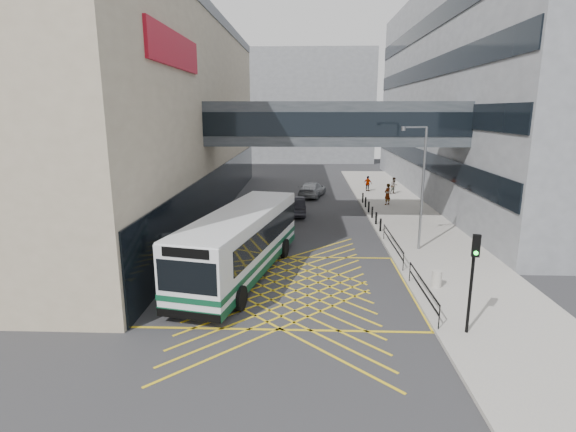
# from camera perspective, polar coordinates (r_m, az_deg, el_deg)

# --- Properties ---
(ground) EXTENTS (120.00, 120.00, 0.00)m
(ground) POSITION_cam_1_polar(r_m,az_deg,el_deg) (22.27, -0.40, -8.90)
(ground) COLOR #333335
(building_whsmith) EXTENTS (24.17, 42.00, 16.00)m
(building_whsmith) POSITION_cam_1_polar(r_m,az_deg,el_deg) (41.21, -25.69, 11.42)
(building_whsmith) COLOR tan
(building_whsmith) RESTS_ON ground
(building_right) EXTENTS (24.09, 44.00, 20.00)m
(building_right) POSITION_cam_1_polar(r_m,az_deg,el_deg) (50.23, 30.40, 13.32)
(building_right) COLOR gray
(building_right) RESTS_ON ground
(building_far) EXTENTS (28.00, 16.00, 18.00)m
(building_far) POSITION_cam_1_polar(r_m,az_deg,el_deg) (80.66, 0.11, 13.68)
(building_far) COLOR gray
(building_far) RESTS_ON ground
(skybridge) EXTENTS (20.00, 4.10, 3.00)m
(skybridge) POSITION_cam_1_polar(r_m,az_deg,el_deg) (32.68, 5.92, 11.61)
(skybridge) COLOR #363B40
(skybridge) RESTS_ON ground
(pavement) EXTENTS (6.00, 54.00, 0.16)m
(pavement) POSITION_cam_1_polar(r_m,az_deg,el_deg) (37.44, 14.56, -0.02)
(pavement) COLOR #A5A097
(pavement) RESTS_ON ground
(box_junction) EXTENTS (12.00, 9.00, 0.01)m
(box_junction) POSITION_cam_1_polar(r_m,az_deg,el_deg) (22.27, -0.40, -8.89)
(box_junction) COLOR gold
(box_junction) RESTS_ON ground
(bus) EXTENTS (5.29, 12.44, 3.40)m
(bus) POSITION_cam_1_polar(r_m,az_deg,el_deg) (23.31, -5.89, -3.21)
(bus) COLOR silver
(bus) RESTS_ON ground
(car_white) EXTENTS (3.06, 4.30, 1.27)m
(car_white) POSITION_cam_1_polar(r_m,az_deg,el_deg) (27.64, -9.27, -3.25)
(car_white) COLOR white
(car_white) RESTS_ON ground
(car_dark) EXTENTS (2.28, 5.02, 1.53)m
(car_dark) POSITION_cam_1_polar(r_m,az_deg,el_deg) (37.04, 0.80, 1.36)
(car_dark) COLOR #232228
(car_dark) RESTS_ON ground
(car_silver) EXTENTS (3.20, 5.34, 1.55)m
(car_silver) POSITION_cam_1_polar(r_m,az_deg,el_deg) (44.92, 3.07, 3.46)
(car_silver) COLOR #9EA2A7
(car_silver) RESTS_ON ground
(traffic_light) EXTENTS (0.30, 0.47, 3.92)m
(traffic_light) POSITION_cam_1_polar(r_m,az_deg,el_deg) (17.88, 22.45, -6.34)
(traffic_light) COLOR black
(traffic_light) RESTS_ON pavement
(street_lamp) EXTENTS (1.66, 0.64, 7.36)m
(street_lamp) POSITION_cam_1_polar(r_m,az_deg,el_deg) (27.63, 16.48, 4.28)
(street_lamp) COLOR slate
(street_lamp) RESTS_ON pavement
(litter_bin) EXTENTS (0.47, 0.47, 0.80)m
(litter_bin) POSITION_cam_1_polar(r_m,az_deg,el_deg) (22.76, 18.36, -7.59)
(litter_bin) COLOR #ADA89E
(litter_bin) RESTS_ON pavement
(kerb_railings) EXTENTS (0.05, 12.54, 1.00)m
(kerb_railings) POSITION_cam_1_polar(r_m,az_deg,el_deg) (24.18, 14.58, -5.31)
(kerb_railings) COLOR black
(kerb_railings) RESTS_ON pavement
(bollards) EXTENTS (0.14, 10.14, 0.90)m
(bollards) POSITION_cam_1_polar(r_m,az_deg,el_deg) (36.83, 10.43, 0.82)
(bollards) COLOR black
(bollards) RESTS_ON pavement
(pedestrian_a) EXTENTS (0.93, 0.89, 1.90)m
(pedestrian_a) POSITION_cam_1_polar(r_m,az_deg,el_deg) (41.12, 12.52, 2.72)
(pedestrian_a) COLOR gray
(pedestrian_a) RESTS_ON pavement
(pedestrian_b) EXTENTS (0.94, 0.81, 1.67)m
(pedestrian_b) POSITION_cam_1_polar(r_m,az_deg,el_deg) (46.69, 13.32, 3.76)
(pedestrian_b) COLOR gray
(pedestrian_b) RESTS_ON pavement
(pedestrian_c) EXTENTS (1.03, 0.92, 1.60)m
(pedestrian_c) POSITION_cam_1_polar(r_m,az_deg,el_deg) (47.67, 10.11, 4.07)
(pedestrian_c) COLOR gray
(pedestrian_c) RESTS_ON pavement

